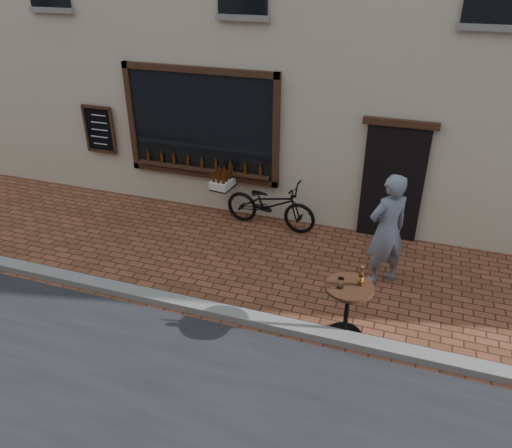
% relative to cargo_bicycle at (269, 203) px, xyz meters
% --- Properties ---
extents(ground, '(90.00, 90.00, 0.00)m').
position_rel_cargo_bicycle_xyz_m(ground, '(0.37, -3.12, -0.50)').
color(ground, '#59311D').
rests_on(ground, ground).
extents(kerb, '(90.00, 0.25, 0.12)m').
position_rel_cargo_bicycle_xyz_m(kerb, '(0.37, -2.92, -0.44)').
color(kerb, slate).
rests_on(kerb, ground).
extents(cargo_bicycle, '(2.20, 0.82, 1.05)m').
position_rel_cargo_bicycle_xyz_m(cargo_bicycle, '(0.00, 0.00, 0.00)').
color(cargo_bicycle, black).
rests_on(cargo_bicycle, ground).
extents(bistro_table, '(0.68, 0.68, 1.16)m').
position_rel_cargo_bicycle_xyz_m(bistro_table, '(2.02, -2.77, 0.12)').
color(bistro_table, black).
rests_on(bistro_table, ground).
extents(pedestrian, '(0.84, 0.81, 1.93)m').
position_rel_cargo_bicycle_xyz_m(pedestrian, '(2.35, -1.21, 0.46)').
color(pedestrian, slate).
rests_on(pedestrian, ground).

